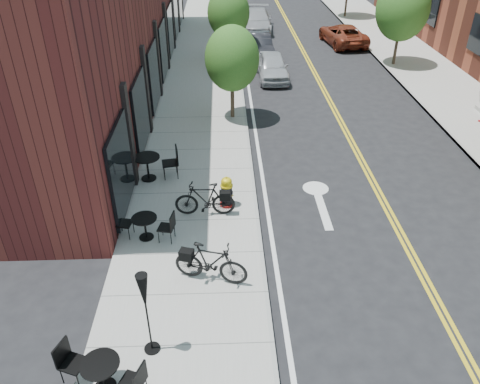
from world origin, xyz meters
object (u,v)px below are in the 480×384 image
object	(u,v)px
bicycle_left	(205,199)
patio_umbrella	(145,298)
bistro_set_c	(147,164)
bistro_set_b	(145,225)
parked_car_far	(343,34)
parked_car_b	(258,46)
bicycle_right	(211,263)
bistro_set_a	(102,372)
fire_hydrant	(227,192)
parked_car_a	(272,66)
parked_car_c	(257,21)

from	to	relation	value
bicycle_left	patio_umbrella	xyz separation A→B (m)	(-1.00, -4.87, 0.96)
bistro_set_c	patio_umbrella	world-z (taller)	patio_umbrella
bistro_set_b	parked_car_far	xyz separation A→B (m)	(9.91, 19.76, 0.07)
bistro_set_b	parked_car_b	bearing A→B (deg)	87.29
bicycle_left	bicycle_right	distance (m)	2.84
bistro_set_a	parked_car_far	world-z (taller)	parked_car_far
fire_hydrant	bistro_set_a	world-z (taller)	fire_hydrant
parked_car_a	parked_car_far	size ratio (longest dim) A/B	0.83
bicycle_right	fire_hydrant	bearing A→B (deg)	8.62
fire_hydrant	bicycle_right	bearing A→B (deg)	-86.87
bicycle_left	bistro_set_a	distance (m)	6.02
parked_car_a	bicycle_right	bearing A→B (deg)	-101.39
bicycle_left	parked_car_c	size ratio (longest dim) A/B	0.36
fire_hydrant	bistro_set_c	distance (m)	3.08
bistro_set_a	parked_car_c	xyz separation A→B (m)	(4.86, 28.05, 0.12)
bicycle_left	bistro_set_c	size ratio (longest dim) A/B	0.87
bicycle_left	parked_car_far	distance (m)	20.45
bistro_set_c	parked_car_a	xyz separation A→B (m)	(5.14, 10.23, -0.03)
bicycle_left	parked_car_c	bearing A→B (deg)	173.89
fire_hydrant	parked_car_c	xyz separation A→B (m)	(2.42, 21.83, 0.12)
bistro_set_b	patio_umbrella	bearing A→B (deg)	-69.45
parked_car_c	bistro_set_a	bearing A→B (deg)	-95.90
bicycle_right	parked_car_b	xyz separation A→B (m)	(2.51, 19.02, -0.01)
bicycle_right	parked_car_b	bearing A→B (deg)	8.54
bicycle_left	parked_car_far	size ratio (longest dim) A/B	0.39
bicycle_left	bistro_set_c	bearing A→B (deg)	-135.81
bistro_set_c	parked_car_c	xyz separation A→B (m)	(5.01, 20.17, 0.05)
bistro_set_c	parked_car_b	size ratio (longest dim) A/B	0.51
bistro_set_a	bistro_set_c	xyz separation A→B (m)	(-0.15, 7.88, 0.08)
bistro_set_a	bistro_set_b	bearing A→B (deg)	108.90
parked_car_a	parked_car_far	world-z (taller)	parked_car_a
bistro_set_b	parked_car_far	bearing A→B (deg)	74.79
parked_car_b	parked_car_c	xyz separation A→B (m)	(0.33, 6.11, 0.04)
patio_umbrella	parked_car_b	bearing A→B (deg)	79.96
bicycle_left	bicycle_right	world-z (taller)	bicycle_right
bicycle_left	parked_car_c	world-z (taller)	parked_car_c
bistro_set_c	parked_car_c	size ratio (longest dim) A/B	0.42
fire_hydrant	parked_car_c	world-z (taller)	parked_car_c
bistro_set_a	patio_umbrella	size ratio (longest dim) A/B	0.84
bicycle_left	parked_car_a	world-z (taller)	parked_car_a
bistro_set_b	patio_umbrella	xyz separation A→B (m)	(0.61, -3.81, 1.05)
fire_hydrant	bicycle_right	distance (m)	3.33
fire_hydrant	bistro_set_a	bearing A→B (deg)	-100.93
fire_hydrant	bistro_set_c	world-z (taller)	bistro_set_c
fire_hydrant	bicycle_left	world-z (taller)	bicycle_left
bistro_set_a	patio_umbrella	distance (m)	1.57
bicycle_right	parked_car_a	xyz separation A→B (m)	(2.97, 15.18, -0.03)
parked_car_b	parked_car_c	size ratio (longest dim) A/B	0.83
bicycle_left	bistro_set_c	distance (m)	2.89
parked_car_a	parked_car_b	size ratio (longest dim) A/B	0.93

